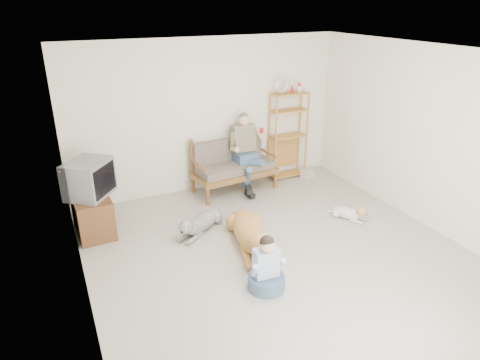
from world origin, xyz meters
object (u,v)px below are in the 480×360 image
tv_stand (92,214)px  loveseat (233,164)px  golden_retriever (250,234)px  etagere (288,135)px

tv_stand → loveseat: bearing=9.5°
tv_stand → golden_retriever: (1.97, -1.38, -0.09)m
etagere → golden_retriever: (-1.81, -2.05, -0.65)m
loveseat → tv_stand: bearing=-173.1°
loveseat → etagere: etagere is taller
tv_stand → golden_retriever: size_ratio=0.55×
loveseat → golden_retriever: (-0.60, -1.94, -0.28)m
golden_retriever → tv_stand: bearing=159.5°
loveseat → tv_stand: size_ratio=1.69×
tv_stand → golden_retriever: 2.41m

